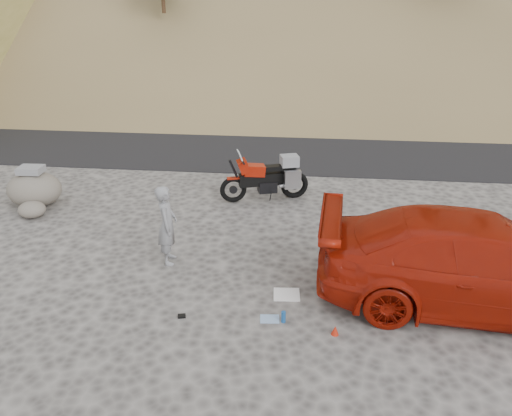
# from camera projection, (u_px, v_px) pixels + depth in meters

# --- Properties ---
(ground) EXTENTS (140.00, 140.00, 0.00)m
(ground) POSITION_uv_depth(u_px,v_px,m) (183.00, 264.00, 10.44)
(ground) COLOR #403D3B
(ground) RESTS_ON ground
(road) EXTENTS (120.00, 7.00, 0.05)m
(road) POSITION_uv_depth(u_px,v_px,m) (241.00, 141.00, 18.60)
(road) COLOR black
(road) RESTS_ON ground
(motorcycle) EXTENTS (2.36, 1.12, 1.45)m
(motorcycle) POSITION_uv_depth(u_px,v_px,m) (269.00, 178.00, 13.32)
(motorcycle) COLOR black
(motorcycle) RESTS_ON ground
(man) EXTENTS (0.49, 0.67, 1.70)m
(man) POSITION_uv_depth(u_px,v_px,m) (170.00, 261.00, 10.54)
(man) COLOR gray
(man) RESTS_ON ground
(red_car) EXTENTS (5.91, 2.73, 1.67)m
(red_car) POSITION_uv_depth(u_px,v_px,m) (473.00, 303.00, 9.16)
(red_car) COLOR maroon
(red_car) RESTS_ON ground
(boulder) EXTENTS (1.57, 1.40, 1.09)m
(boulder) POSITION_uv_depth(u_px,v_px,m) (34.00, 188.00, 13.02)
(boulder) COLOR #555049
(boulder) RESTS_ON ground
(small_rock) EXTENTS (0.75, 0.69, 0.41)m
(small_rock) POSITION_uv_depth(u_px,v_px,m) (32.00, 209.00, 12.46)
(small_rock) COLOR #555049
(small_rock) RESTS_ON ground
(gear_white_cloth) EXTENTS (0.52, 0.47, 0.02)m
(gear_white_cloth) POSITION_uv_depth(u_px,v_px,m) (287.00, 294.00, 9.39)
(gear_white_cloth) COLOR white
(gear_white_cloth) RESTS_ON ground
(gear_bottle) EXTENTS (0.08, 0.08, 0.21)m
(gear_bottle) POSITION_uv_depth(u_px,v_px,m) (283.00, 317.00, 8.59)
(gear_bottle) COLOR #17498A
(gear_bottle) RESTS_ON ground
(gear_funnel) EXTENTS (0.17, 0.17, 0.17)m
(gear_funnel) POSITION_uv_depth(u_px,v_px,m) (335.00, 330.00, 8.30)
(gear_funnel) COLOR #B61F0C
(gear_funnel) RESTS_ON ground
(gear_glove_a) EXTENTS (0.16, 0.13, 0.04)m
(gear_glove_a) POSITION_uv_depth(u_px,v_px,m) (182.00, 316.00, 8.76)
(gear_glove_a) COLOR black
(gear_glove_a) RESTS_ON ground
(gear_blue_cloth) EXTENTS (0.35, 0.27, 0.01)m
(gear_blue_cloth) POSITION_uv_depth(u_px,v_px,m) (270.00, 319.00, 8.71)
(gear_blue_cloth) COLOR #84A4CD
(gear_blue_cloth) RESTS_ON ground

